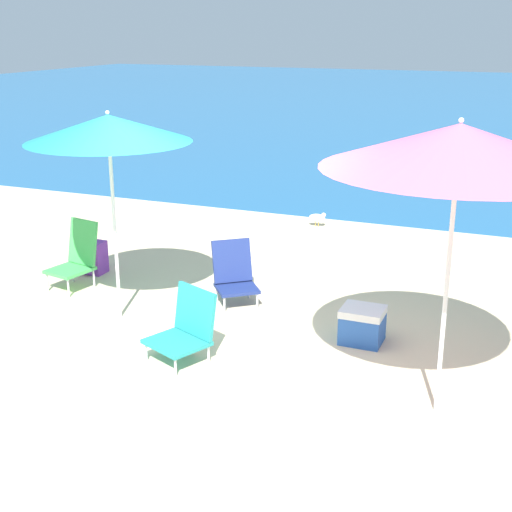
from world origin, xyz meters
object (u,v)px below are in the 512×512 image
object	(u,v)px
backpack_purple	(93,258)
cooler_box	(362,325)
beach_umbrella_teal	(108,129)
seagull	(318,218)
beach_chair_navy	(234,274)
beach_chair_teal	(186,327)
beach_chair_green	(77,256)
beach_umbrella_pink	(459,146)

from	to	relation	value
backpack_purple	cooler_box	size ratio (longest dim) A/B	0.99
beach_umbrella_teal	cooler_box	world-z (taller)	beach_umbrella_teal
backpack_purple	seagull	bearing A→B (deg)	58.15
cooler_box	seagull	bearing A→B (deg)	113.52
beach_chair_navy	cooler_box	bearing A→B (deg)	-56.25
seagull	beach_umbrella_teal	bearing A→B (deg)	-101.58
beach_umbrella_teal	beach_chair_teal	world-z (taller)	beach_umbrella_teal
beach_umbrella_teal	backpack_purple	size ratio (longest dim) A/B	5.34
beach_chair_green	seagull	world-z (taller)	beach_chair_green
beach_umbrella_teal	beach_chair_navy	distance (m)	2.11
cooler_box	seagull	world-z (taller)	cooler_box
beach_chair_navy	beach_umbrella_teal	bearing A→B (deg)	-176.61
beach_umbrella_pink	beach_chair_green	distance (m)	4.92
beach_chair_green	cooler_box	size ratio (longest dim) A/B	1.92
beach_umbrella_teal	beach_chair_navy	world-z (taller)	beach_umbrella_teal
beach_chair_navy	seagull	size ratio (longest dim) A/B	2.57
backpack_purple	seagull	world-z (taller)	backpack_purple
seagull	beach_chair_teal	bearing A→B (deg)	-87.02
beach_umbrella_pink	beach_umbrella_teal	distance (m)	3.51
beach_umbrella_teal	cooler_box	bearing A→B (deg)	8.02
beach_umbrella_pink	beach_chair_navy	bearing A→B (deg)	147.62
beach_chair_navy	seagull	xyz separation A→B (m)	(-0.09, 3.36, -0.19)
backpack_purple	beach_umbrella_pink	bearing A→B (deg)	-21.71
cooler_box	beach_umbrella_pink	bearing A→B (deg)	-50.36
beach_chair_teal	beach_chair_navy	size ratio (longest dim) A/B	0.97
beach_chair_navy	backpack_purple	world-z (taller)	beach_chair_navy
cooler_box	seagull	size ratio (longest dim) A/B	1.52
beach_chair_green	backpack_purple	bearing A→B (deg)	115.06
beach_chair_teal	backpack_purple	size ratio (longest dim) A/B	1.64
beach_chair_teal	cooler_box	distance (m)	1.73
beach_umbrella_pink	beach_chair_green	size ratio (longest dim) A/B	2.98
backpack_purple	beach_chair_navy	bearing A→B (deg)	-6.34
cooler_box	seagull	xyz separation A→B (m)	(-1.68, 3.87, -0.04)
beach_chair_green	cooler_box	distance (m)	3.53
backpack_purple	beach_chair_teal	bearing A→B (deg)	-37.61
beach_chair_navy	backpack_purple	distance (m)	2.05
beach_chair_teal	beach_chair_green	size ratio (longest dim) A/B	0.85
cooler_box	beach_umbrella_teal	bearing A→B (deg)	-171.98
beach_umbrella_pink	backpack_purple	bearing A→B (deg)	158.29
beach_umbrella_pink	beach_chair_navy	world-z (taller)	beach_umbrella_pink
backpack_purple	seagull	xyz separation A→B (m)	(1.95, 3.14, -0.06)
beach_umbrella_pink	beach_chair_navy	xyz separation A→B (m)	(-2.48, 1.57, -1.81)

